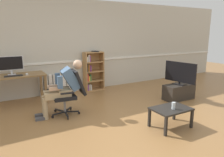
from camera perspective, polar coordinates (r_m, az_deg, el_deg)
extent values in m
plane|color=olive|center=(4.46, 3.83, -11.13)|extent=(18.00, 18.00, 0.00)
cube|color=beige|center=(6.47, -9.22, 8.53)|extent=(12.00, 0.10, 2.70)
cube|color=white|center=(6.45, -8.88, 4.69)|extent=(12.00, 0.03, 0.05)
cube|color=olive|center=(5.56, -17.35, -2.92)|extent=(0.06, 0.06, 0.72)
cube|color=olive|center=(6.10, -18.53, -1.65)|extent=(0.06, 0.06, 0.72)
cube|color=olive|center=(5.66, -24.68, 0.70)|extent=(1.38, 0.65, 0.04)
cube|color=silver|center=(5.71, -25.36, 0.98)|extent=(0.18, 0.14, 0.01)
cube|color=silver|center=(5.72, -25.43, 1.56)|extent=(0.04, 0.02, 0.10)
cube|color=silver|center=(5.68, -25.64, 3.76)|extent=(0.58, 0.02, 0.34)
cube|color=black|center=(5.67, -25.63, 3.74)|extent=(0.53, 0.00, 0.31)
cube|color=black|center=(5.51, -25.04, 0.67)|extent=(0.40, 0.12, 0.02)
cube|color=white|center=(5.56, -21.97, 1.10)|extent=(0.06, 0.10, 0.03)
cube|color=#AD7F4C|center=(6.40, -7.28, 1.71)|extent=(0.03, 0.28, 1.19)
cube|color=#AD7F4C|center=(6.63, -2.72, 2.19)|extent=(0.03, 0.28, 1.19)
cube|color=#AD7F4C|center=(6.63, -5.47, 2.15)|extent=(0.57, 0.02, 1.19)
cube|color=#AD7F4C|center=(6.64, -4.86, -2.97)|extent=(0.54, 0.28, 0.03)
cube|color=#AD7F4C|center=(6.57, -4.91, -0.53)|extent=(0.54, 0.28, 0.03)
cube|color=#AD7F4C|center=(6.51, -4.96, 1.96)|extent=(0.54, 0.28, 0.03)
cube|color=#AD7F4C|center=(6.46, -5.01, 4.49)|extent=(0.54, 0.28, 0.03)
cube|color=#AD7F4C|center=(6.43, -5.06, 7.05)|extent=(0.54, 0.28, 0.03)
cube|color=#89428E|center=(6.52, -6.75, -2.36)|extent=(0.05, 0.19, 0.18)
cube|color=red|center=(6.43, -6.77, 0.31)|extent=(0.04, 0.19, 0.23)
cube|color=black|center=(6.39, -6.90, 2.92)|extent=(0.03, 0.19, 0.24)
cube|color=white|center=(6.36, -6.98, 5.12)|extent=(0.03, 0.19, 0.15)
cube|color=beige|center=(6.54, -6.35, -2.25)|extent=(0.03, 0.19, 0.19)
cube|color=gold|center=(6.49, -6.40, 0.10)|extent=(0.05, 0.19, 0.15)
cube|color=orange|center=(6.41, -6.52, 2.82)|extent=(0.03, 0.19, 0.20)
cube|color=beige|center=(6.38, -6.57, 5.47)|extent=(0.05, 0.19, 0.22)
cube|color=white|center=(6.56, -5.92, -2.28)|extent=(0.04, 0.19, 0.17)
cube|color=#38844C|center=(6.49, -6.03, 0.33)|extent=(0.03, 0.19, 0.20)
cube|color=#89428E|center=(6.46, -6.03, 2.78)|extent=(0.04, 0.19, 0.18)
cube|color=#89428E|center=(6.41, -6.23, 5.34)|extent=(0.03, 0.19, 0.18)
cube|color=black|center=(6.46, -4.56, 7.31)|extent=(0.16, 0.22, 0.02)
cube|color=white|center=(6.22, -18.58, -1.96)|extent=(0.10, 0.08, 0.60)
cube|color=white|center=(6.24, -17.40, -1.82)|extent=(0.10, 0.08, 0.60)
cube|color=white|center=(6.27, -16.24, -1.68)|extent=(0.10, 0.08, 0.60)
cube|color=white|center=(6.30, -15.08, -1.55)|extent=(0.10, 0.08, 0.60)
cube|color=white|center=(6.33, -13.94, -1.41)|extent=(0.10, 0.08, 0.60)
cube|color=white|center=(6.37, -12.81, -1.27)|extent=(0.10, 0.08, 0.60)
cube|color=white|center=(6.40, -11.69, -1.14)|extent=(0.10, 0.08, 0.60)
cube|color=black|center=(4.68, -12.17, -9.37)|extent=(0.07, 0.30, 0.02)
cylinder|color=black|center=(4.55, -11.77, -10.48)|extent=(0.03, 0.06, 0.06)
cube|color=black|center=(4.80, -10.72, -8.73)|extent=(0.29, 0.16, 0.02)
cylinder|color=black|center=(4.80, -8.90, -9.14)|extent=(0.06, 0.04, 0.06)
cube|color=black|center=(4.94, -11.78, -8.13)|extent=(0.23, 0.24, 0.02)
cylinder|color=black|center=(5.08, -11.05, -7.96)|extent=(0.05, 0.06, 0.06)
cube|color=black|center=(4.91, -13.81, -8.36)|extent=(0.18, 0.28, 0.02)
cylinder|color=black|center=(5.03, -15.02, -8.40)|extent=(0.05, 0.06, 0.06)
cube|color=black|center=(4.75, -14.12, -9.11)|extent=(0.30, 0.09, 0.02)
cylinder|color=black|center=(4.71, -15.74, -9.93)|extent=(0.06, 0.03, 0.06)
cylinder|color=gray|center=(4.76, -12.61, -6.94)|extent=(0.05, 0.05, 0.30)
cube|color=black|center=(4.70, -12.72, -4.81)|extent=(0.51, 0.51, 0.07)
cube|color=black|center=(4.69, -8.99, -0.92)|extent=(0.30, 0.46, 0.55)
cube|color=black|center=(4.91, -13.14, -2.32)|extent=(0.28, 0.08, 0.03)
cube|color=black|center=(4.42, -11.93, -3.94)|extent=(0.28, 0.08, 0.03)
cube|color=tan|center=(4.67, -12.78, -3.58)|extent=(0.30, 0.37, 0.14)
cube|color=#476689|center=(4.63, -11.07, -0.06)|extent=(0.44, 0.39, 0.52)
sphere|color=#D6A884|center=(4.61, -9.25, 3.74)|extent=(0.20, 0.20, 0.20)
cube|color=black|center=(4.61, -16.27, -2.71)|extent=(0.15, 0.05, 0.02)
cube|color=tan|center=(4.74, -15.47, -3.85)|extent=(0.43, 0.18, 0.13)
cylinder|color=tan|center=(4.80, -17.78, -7.04)|extent=(0.10, 0.10, 0.46)
cube|color=#4C4C51|center=(4.86, -18.80, -9.35)|extent=(0.23, 0.12, 0.06)
cube|color=tan|center=(4.55, -15.12, -4.52)|extent=(0.43, 0.18, 0.13)
cylinder|color=tan|center=(4.61, -17.53, -7.83)|extent=(0.10, 0.10, 0.46)
cube|color=#4C4C51|center=(4.68, -18.60, -10.22)|extent=(0.23, 0.12, 0.06)
cube|color=#476689|center=(4.75, -14.48, -0.17)|extent=(0.11, 0.09, 0.26)
cube|color=#D6A884|center=(4.70, -15.46, -2.10)|extent=(0.25, 0.10, 0.07)
cube|color=#476689|center=(4.44, -13.83, -1.01)|extent=(0.11, 0.09, 0.26)
cube|color=#D6A884|center=(4.52, -15.13, -2.68)|extent=(0.25, 0.10, 0.07)
cube|color=#2D2823|center=(5.96, 17.55, -3.46)|extent=(0.85, 0.39, 0.41)
cube|color=black|center=(5.90, 17.68, -1.46)|extent=(0.25, 0.35, 0.02)
cylinder|color=black|center=(5.90, 17.71, -1.13)|extent=(0.04, 0.04, 0.05)
cube|color=black|center=(5.84, 17.90, 1.64)|extent=(0.20, 0.89, 0.53)
cube|color=white|center=(5.85, 18.01, 1.66)|extent=(0.16, 0.83, 0.49)
cube|color=black|center=(3.88, 14.30, -12.42)|extent=(0.04, 0.04, 0.35)
cube|color=black|center=(4.34, 20.69, -10.14)|extent=(0.04, 0.04, 0.35)
cube|color=black|center=(4.61, 16.46, -8.49)|extent=(0.04, 0.04, 0.35)
cube|color=black|center=(4.18, 10.05, -10.36)|extent=(0.04, 0.04, 0.35)
cube|color=black|center=(4.17, 15.63, -7.86)|extent=(0.72, 0.50, 0.03)
cylinder|color=silver|center=(4.10, 16.24, -7.07)|extent=(0.07, 0.07, 0.13)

